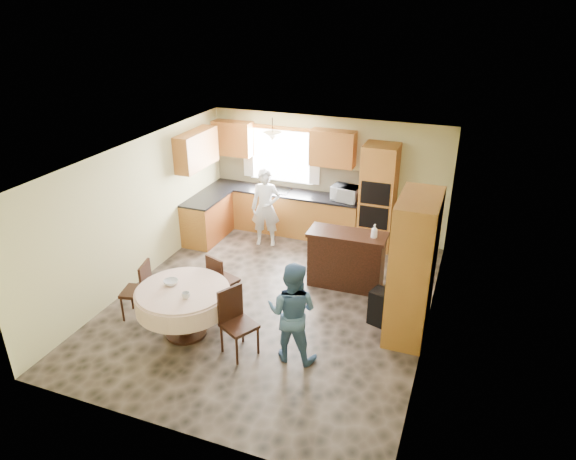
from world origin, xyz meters
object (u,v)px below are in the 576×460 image
(chair_right, at_px, (236,318))
(sideboard, at_px, (346,261))
(oven_tower, at_px, (378,197))
(chair_back, at_px, (220,278))
(person_sink, at_px, (266,208))
(dining_table, at_px, (183,299))
(chair_left, at_px, (140,287))
(person_dining, at_px, (292,312))
(cupboard, at_px, (413,268))

(chair_right, bearing_deg, sideboard, 5.25)
(oven_tower, relative_size, chair_back, 2.33)
(sideboard, bearing_deg, chair_back, -143.88)
(sideboard, xyz_separation_m, person_sink, (-1.95, 1.04, 0.32))
(dining_table, relative_size, chair_back, 1.52)
(chair_left, bearing_deg, person_dining, 74.39)
(cupboard, relative_size, chair_right, 2.20)
(cupboard, bearing_deg, dining_table, -157.77)
(dining_table, distance_m, chair_back, 0.92)
(cupboard, distance_m, person_sink, 3.78)
(sideboard, height_order, chair_left, chair_left)
(oven_tower, relative_size, chair_right, 2.14)
(cupboard, xyz_separation_m, chair_left, (-3.99, -1.10, -0.56))
(dining_table, relative_size, person_sink, 0.87)
(oven_tower, distance_m, chair_right, 4.25)
(dining_table, bearing_deg, chair_right, -4.99)
(chair_back, relative_size, person_sink, 0.57)
(oven_tower, bearing_deg, person_dining, -95.11)
(oven_tower, height_order, sideboard, oven_tower)
(cupboard, xyz_separation_m, person_dining, (-1.42, -1.20, -0.35))
(sideboard, bearing_deg, dining_table, -131.23)
(oven_tower, relative_size, person_dining, 1.42)
(cupboard, xyz_separation_m, person_sink, (-3.18, 2.02, -0.29))
(chair_left, relative_size, person_sink, 0.60)
(chair_right, relative_size, person_sink, 0.62)
(oven_tower, distance_m, dining_table, 4.49)
(dining_table, bearing_deg, person_dining, 2.27)
(oven_tower, relative_size, person_sink, 1.33)
(chair_left, bearing_deg, dining_table, 65.77)
(sideboard, distance_m, cupboard, 1.69)
(cupboard, relative_size, person_sink, 1.37)
(chair_left, relative_size, person_dining, 0.64)
(oven_tower, bearing_deg, sideboard, -95.23)
(chair_right, relative_size, person_dining, 0.66)
(dining_table, xyz_separation_m, person_dining, (1.69, 0.07, 0.13))
(sideboard, relative_size, chair_back, 1.46)
(oven_tower, height_order, chair_right, oven_tower)
(oven_tower, height_order, chair_back, oven_tower)
(cupboard, bearing_deg, person_dining, -139.72)
(oven_tower, xyz_separation_m, dining_table, (-2.04, -3.98, -0.44))
(chair_right, xyz_separation_m, person_sink, (-0.96, 3.36, 0.25))
(cupboard, height_order, chair_left, cupboard)
(chair_back, relative_size, person_dining, 0.61)
(person_sink, xyz_separation_m, person_dining, (1.76, -3.22, -0.05))
(dining_table, distance_m, chair_right, 0.90)
(chair_left, bearing_deg, chair_right, 68.73)
(person_sink, bearing_deg, sideboard, -43.59)
(chair_back, bearing_deg, person_sink, -65.74)
(person_sink, relative_size, person_dining, 1.07)
(cupboard, distance_m, chair_back, 3.06)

